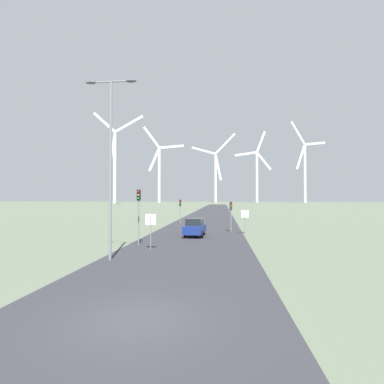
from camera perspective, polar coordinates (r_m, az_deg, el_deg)
ground_plane at (r=10.60m, az=-10.61°, el=-22.59°), size 600.00×600.00×0.00m
road_surface at (r=57.67m, az=3.03°, el=-4.98°), size 10.00×240.00×0.01m
streetlamp at (r=19.69m, az=-15.25°, el=7.97°), size 3.32×0.32×11.33m
stop_sign_near at (r=22.53m, az=-7.86°, el=-6.22°), size 0.81×0.07×2.69m
stop_sign_far at (r=32.97m, az=10.06°, el=-4.75°), size 0.81×0.07×2.56m
traffic_light_post_near_left at (r=25.16m, az=-10.13°, el=-2.38°), size 0.28×0.33×4.56m
traffic_light_post_near_right at (r=34.27m, az=7.42°, el=-3.39°), size 0.28×0.34×3.43m
traffic_light_post_mid_left at (r=43.99m, az=-2.26°, el=-2.74°), size 0.28×0.33×3.60m
car_approaching at (r=30.49m, az=0.54°, el=-6.72°), size 2.11×4.23×1.83m
wind_turbine_far_left at (r=217.21m, az=-14.50°, el=6.19°), size 41.01×13.84×66.45m
wind_turbine_left at (r=233.28m, az=-6.27°, el=4.49°), size 30.43×11.35×58.82m
wind_turbine_center at (r=261.23m, az=4.50°, el=3.97°), size 39.07×14.21×58.95m
wind_turbine_right at (r=261.52m, az=12.25°, el=3.91°), size 31.50×4.39×61.03m
wind_turbine_far_right at (r=259.47m, az=20.70°, el=4.59°), size 32.02×17.54×64.93m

